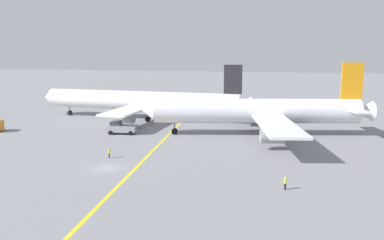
% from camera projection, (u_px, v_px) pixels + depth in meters
% --- Properties ---
extents(ground_plane, '(600.00, 600.00, 0.00)m').
position_uv_depth(ground_plane, '(107.00, 168.00, 58.18)').
color(ground_plane, gray).
extents(taxiway_stripe, '(12.32, 119.47, 0.01)m').
position_uv_depth(taxiway_stripe, '(151.00, 153.00, 66.96)').
color(taxiway_stripe, yellow).
rests_on(taxiway_stripe, ground).
extents(airliner_at_gate_left, '(58.13, 42.30, 14.28)m').
position_uv_depth(airliner_at_gate_left, '(142.00, 101.00, 100.39)').
color(airliner_at_gate_left, white).
rests_on(airliner_at_gate_left, ground).
extents(airliner_being_pushed, '(47.83, 46.94, 15.12)m').
position_uv_depth(airliner_being_pushed, '(258.00, 111.00, 80.84)').
color(airliner_being_pushed, silver).
rests_on(airliner_being_pushed, ground).
extents(pushback_tug, '(9.34, 3.74, 3.04)m').
position_uv_depth(pushback_tug, '(121.00, 128.00, 82.44)').
color(pushback_tug, gray).
rests_on(pushback_tug, ground).
extents(ground_crew_ramp_agent_by_cones, '(0.39, 0.44, 1.67)m').
position_uv_depth(ground_crew_ramp_agent_by_cones, '(109.00, 153.00, 63.46)').
color(ground_crew_ramp_agent_by_cones, '#4C4C51').
rests_on(ground_crew_ramp_agent_by_cones, ground).
extents(ground_crew_marshaller_foreground, '(0.36, 0.36, 1.67)m').
position_uv_depth(ground_crew_marshaller_foreground, '(285.00, 183.00, 48.80)').
color(ground_crew_marshaller_foreground, black).
rests_on(ground_crew_marshaller_foreground, ground).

